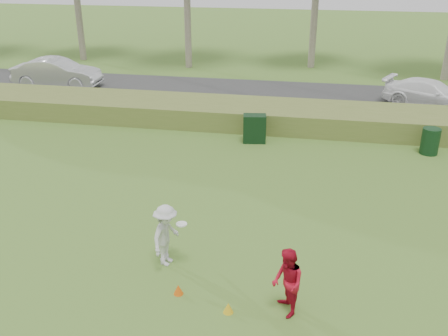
% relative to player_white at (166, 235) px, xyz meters
% --- Properties ---
extents(ground, '(120.00, 120.00, 0.00)m').
position_rel_player_white_xyz_m(ground, '(0.83, -0.84, -0.80)').
color(ground, '#3F6923').
rests_on(ground, ground).
extents(reed_strip, '(80.00, 3.00, 0.90)m').
position_rel_player_white_xyz_m(reed_strip, '(0.83, 11.16, -0.35)').
color(reed_strip, '#56692A').
rests_on(reed_strip, ground).
extents(park_road, '(80.00, 6.00, 0.06)m').
position_rel_player_white_xyz_m(park_road, '(0.83, 16.16, -0.77)').
color(park_road, '#2D2D2D').
rests_on(park_road, ground).
extents(player_white, '(0.93, 1.14, 1.60)m').
position_rel_player_white_xyz_m(player_white, '(0.00, 0.00, 0.00)').
color(player_white, silver).
rests_on(player_white, ground).
extents(player_red, '(0.83, 0.92, 1.56)m').
position_rel_player_white_xyz_m(player_red, '(3.04, -1.31, -0.02)').
color(player_red, '#AE0E24').
rests_on(player_red, ground).
extents(cone_orange, '(0.22, 0.22, 0.24)m').
position_rel_player_white_xyz_m(cone_orange, '(0.60, -1.13, -0.68)').
color(cone_orange, '#DC540B').
rests_on(cone_orange, ground).
extents(cone_yellow, '(0.22, 0.22, 0.25)m').
position_rel_player_white_xyz_m(cone_yellow, '(1.82, -1.54, -0.68)').
color(cone_yellow, gold).
rests_on(cone_yellow, ground).
extents(utility_cabinet, '(0.98, 0.70, 1.14)m').
position_rel_player_white_xyz_m(utility_cabinet, '(0.99, 8.93, -0.23)').
color(utility_cabinet, black).
rests_on(utility_cabinet, ground).
extents(trash_bin, '(0.88, 0.88, 1.01)m').
position_rel_player_white_xyz_m(trash_bin, '(7.73, 8.91, -0.30)').
color(trash_bin, black).
rests_on(trash_bin, ground).
extents(car_mid, '(4.92, 1.92, 1.60)m').
position_rel_player_white_xyz_m(car_mid, '(-11.05, 15.48, 0.06)').
color(car_mid, silver).
rests_on(car_mid, park_road).
extents(car_right, '(4.84, 3.53, 1.30)m').
position_rel_player_white_xyz_m(car_right, '(8.83, 15.27, -0.09)').
color(car_right, white).
rests_on(car_right, park_road).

